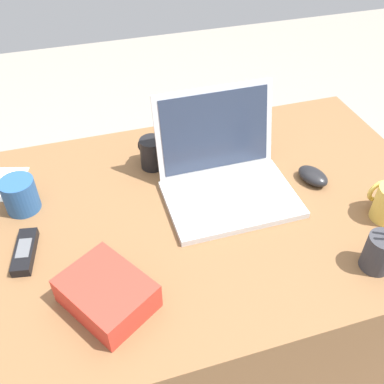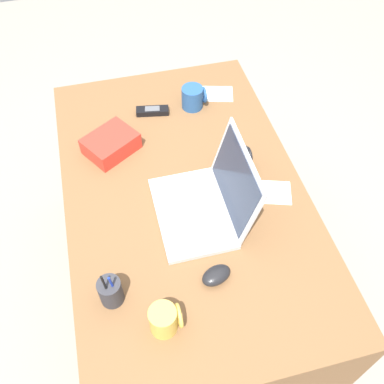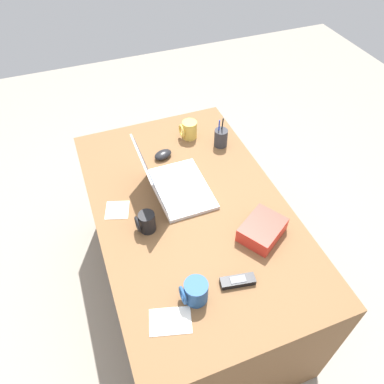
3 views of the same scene
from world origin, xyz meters
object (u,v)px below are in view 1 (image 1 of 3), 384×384
at_px(snack_bag, 107,293).
at_px(coffee_mug_spare, 20,194).
at_px(coffee_mug_tall, 152,152).
at_px(pen_holder, 380,252).
at_px(laptop, 226,176).
at_px(cordless_phone, 25,252).
at_px(computer_mouse, 313,176).

bearing_deg(snack_bag, coffee_mug_spare, 115.04).
distance_m(coffee_mug_tall, pen_holder, 0.67).
bearing_deg(coffee_mug_spare, laptop, -9.95).
bearing_deg(coffee_mug_tall, coffee_mug_spare, -168.18).
bearing_deg(cordless_phone, snack_bag, -48.53).
height_order(laptop, pen_holder, laptop).
bearing_deg(laptop, pen_holder, -55.46).
relative_size(coffee_mug_spare, snack_bag, 0.54).
bearing_deg(snack_bag, cordless_phone, 131.47).
bearing_deg(coffee_mug_tall, laptop, -45.79).
relative_size(laptop, coffee_mug_tall, 3.70).
height_order(coffee_mug_tall, snack_bag, coffee_mug_tall).
bearing_deg(laptop, computer_mouse, -7.65).
height_order(laptop, cordless_phone, laptop).
bearing_deg(laptop, coffee_mug_spare, 170.05).
bearing_deg(cordless_phone, computer_mouse, 3.30).
bearing_deg(cordless_phone, coffee_mug_spare, 90.44).
distance_m(coffee_mug_tall, coffee_mug_spare, 0.38).
bearing_deg(pen_holder, laptop, 124.54).
height_order(cordless_phone, pen_holder, pen_holder).
relative_size(computer_mouse, snack_bag, 0.52).
bearing_deg(coffee_mug_tall, cordless_phone, -145.76).
xyz_separation_m(coffee_mug_tall, coffee_mug_spare, (-0.37, -0.08, -0.00)).
xyz_separation_m(laptop, computer_mouse, (0.25, -0.03, -0.03)).
bearing_deg(coffee_mug_tall, pen_holder, -51.98).
xyz_separation_m(pen_holder, snack_bag, (-0.61, 0.08, -0.01)).
relative_size(laptop, coffee_mug_spare, 3.46).
bearing_deg(computer_mouse, coffee_mug_spare, 151.91).
distance_m(cordless_phone, pen_holder, 0.83).
distance_m(computer_mouse, coffee_mug_tall, 0.47).
xyz_separation_m(laptop, coffee_mug_tall, (-0.17, 0.17, -0.01)).
xyz_separation_m(coffee_mug_spare, pen_holder, (0.79, -0.45, 0.00)).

